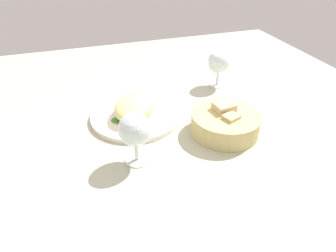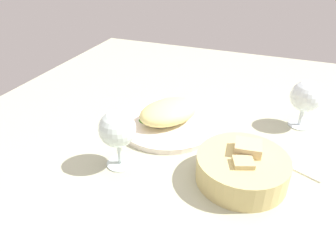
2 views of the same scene
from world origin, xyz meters
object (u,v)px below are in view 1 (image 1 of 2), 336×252
bread_basket (225,122)px  wine_glass_near (135,131)px  folded_napkin (250,104)px  plate (136,116)px  wine_glass_far (219,63)px

bread_basket → wine_glass_near: 26.76cm
folded_napkin → bread_basket: bearing=151.2°
plate → folded_napkin: size_ratio=2.42×
plate → bread_basket: bearing=55.7°
wine_glass_near → folded_napkin: size_ratio=1.19×
bread_basket → wine_glass_near: size_ratio=1.43×
folded_napkin → wine_glass_near: bearing=135.1°
folded_napkin → plate: bearing=108.5°
wine_glass_far → plate: bearing=-69.1°
plate → bread_basket: 26.30cm
plate → wine_glass_near: wine_glass_near is taller
plate → wine_glass_far: (-12.45, 32.60, 7.59)cm
bread_basket → wine_glass_far: bearing=158.1°
wine_glass_far → wine_glass_near: bearing=-49.3°
bread_basket → plate: bearing=-124.3°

